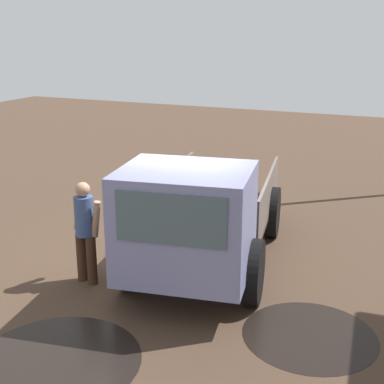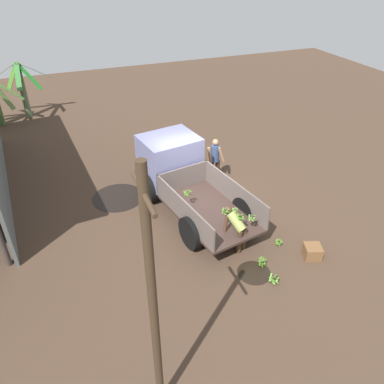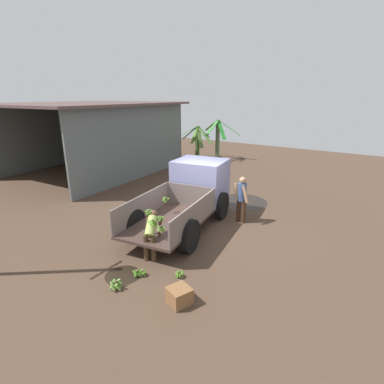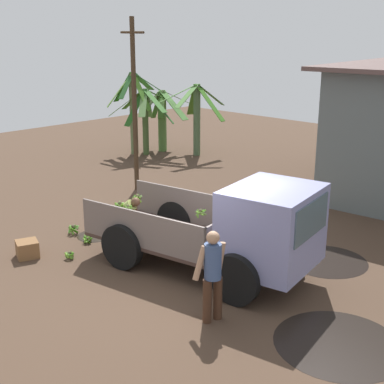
{
  "view_description": "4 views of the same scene",
  "coord_description": "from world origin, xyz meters",
  "px_view_note": "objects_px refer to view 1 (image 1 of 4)",
  "views": [
    {
      "loc": [
        7.65,
        3.6,
        3.88
      ],
      "look_at": [
        0.1,
        0.27,
        1.35
      ],
      "focal_mm": 50.0,
      "sensor_mm": 36.0,
      "label": 1
    },
    {
      "loc": [
        -9.55,
        4.03,
        7.26
      ],
      "look_at": [
        -1.38,
        0.84,
        1.51
      ],
      "focal_mm": 35.0,
      "sensor_mm": 36.0,
      "label": 2
    },
    {
      "loc": [
        -7.86,
        -5.22,
        4.31
      ],
      "look_at": [
        0.09,
        0.27,
        1.17
      ],
      "focal_mm": 28.0,
      "sensor_mm": 36.0,
      "label": 3
    },
    {
      "loc": [
        6.72,
        -7.23,
        4.86
      ],
      "look_at": [
        -0.88,
        0.62,
        1.52
      ],
      "focal_mm": 50.0,
      "sensor_mm": 36.0,
      "label": 4
    }
  ],
  "objects_px": {
    "cargo_truck": "(195,221)",
    "banana_bunch_on_ground_1": "(179,203)",
    "banana_bunch_on_ground_3": "(235,191)",
    "banana_bunch_on_ground_2": "(219,201)",
    "wooden_crate_0": "(171,187)",
    "banana_bunch_on_ground_0": "(224,200)",
    "person_worker_loading": "(224,186)",
    "person_foreground_visitor": "(85,228)"
  },
  "relations": [
    {
      "from": "cargo_truck",
      "to": "banana_bunch_on_ground_3",
      "type": "relative_size",
      "value": 15.91
    },
    {
      "from": "banana_bunch_on_ground_1",
      "to": "banana_bunch_on_ground_2",
      "type": "height_order",
      "value": "banana_bunch_on_ground_1"
    },
    {
      "from": "banana_bunch_on_ground_2",
      "to": "wooden_crate_0",
      "type": "xyz_separation_m",
      "value": [
        -0.31,
        -1.38,
        0.09
      ]
    },
    {
      "from": "cargo_truck",
      "to": "banana_bunch_on_ground_0",
      "type": "distance_m",
      "value": 4.23
    },
    {
      "from": "banana_bunch_on_ground_0",
      "to": "banana_bunch_on_ground_2",
      "type": "xyz_separation_m",
      "value": [
        0.1,
        -0.09,
        -0.01
      ]
    },
    {
      "from": "cargo_truck",
      "to": "banana_bunch_on_ground_1",
      "type": "height_order",
      "value": "cargo_truck"
    },
    {
      "from": "person_foreground_visitor",
      "to": "banana_bunch_on_ground_3",
      "type": "xyz_separation_m",
      "value": [
        -5.21,
        0.65,
        -0.78
      ]
    },
    {
      "from": "cargo_truck",
      "to": "banana_bunch_on_ground_2",
      "type": "height_order",
      "value": "cargo_truck"
    },
    {
      "from": "banana_bunch_on_ground_3",
      "to": "banana_bunch_on_ground_2",
      "type": "bearing_deg",
      "value": -8.86
    },
    {
      "from": "person_foreground_visitor",
      "to": "banana_bunch_on_ground_2",
      "type": "distance_m",
      "value": 4.55
    },
    {
      "from": "person_worker_loading",
      "to": "wooden_crate_0",
      "type": "relative_size",
      "value": 2.75
    },
    {
      "from": "person_worker_loading",
      "to": "cargo_truck",
      "type": "bearing_deg",
      "value": -14.39
    },
    {
      "from": "banana_bunch_on_ground_1",
      "to": "banana_bunch_on_ground_2",
      "type": "distance_m",
      "value": 0.93
    },
    {
      "from": "person_foreground_visitor",
      "to": "person_worker_loading",
      "type": "relative_size",
      "value": 1.32
    },
    {
      "from": "person_worker_loading",
      "to": "banana_bunch_on_ground_3",
      "type": "xyz_separation_m",
      "value": [
        -1.6,
        -0.31,
        -0.61
      ]
    },
    {
      "from": "person_foreground_visitor",
      "to": "person_worker_loading",
      "type": "xyz_separation_m",
      "value": [
        -3.61,
        0.96,
        -0.18
      ]
    },
    {
      "from": "person_worker_loading",
      "to": "banana_bunch_on_ground_1",
      "type": "height_order",
      "value": "person_worker_loading"
    },
    {
      "from": "person_foreground_visitor",
      "to": "banana_bunch_on_ground_0",
      "type": "relative_size",
      "value": 6.92
    },
    {
      "from": "banana_bunch_on_ground_1",
      "to": "person_foreground_visitor",
      "type": "bearing_deg",
      "value": 3.85
    },
    {
      "from": "person_worker_loading",
      "to": "banana_bunch_on_ground_2",
      "type": "xyz_separation_m",
      "value": [
        -0.84,
        -0.43,
        -0.65
      ]
    },
    {
      "from": "cargo_truck",
      "to": "wooden_crate_0",
      "type": "bearing_deg",
      "value": -159.44
    },
    {
      "from": "person_foreground_visitor",
      "to": "banana_bunch_on_ground_1",
      "type": "relative_size",
      "value": 7.48
    },
    {
      "from": "banana_bunch_on_ground_1",
      "to": "banana_bunch_on_ground_3",
      "type": "relative_size",
      "value": 0.69
    },
    {
      "from": "cargo_truck",
      "to": "banana_bunch_on_ground_2",
      "type": "xyz_separation_m",
      "value": [
        -3.89,
        -1.08,
        -0.99
      ]
    },
    {
      "from": "banana_bunch_on_ground_3",
      "to": "banana_bunch_on_ground_1",
      "type": "bearing_deg",
      "value": -36.89
    },
    {
      "from": "banana_bunch_on_ground_2",
      "to": "banana_bunch_on_ground_3",
      "type": "bearing_deg",
      "value": 171.14
    },
    {
      "from": "banana_bunch_on_ground_2",
      "to": "person_worker_loading",
      "type": "bearing_deg",
      "value": 27.13
    },
    {
      "from": "person_worker_loading",
      "to": "banana_bunch_on_ground_2",
      "type": "height_order",
      "value": "person_worker_loading"
    },
    {
      "from": "banana_bunch_on_ground_0",
      "to": "banana_bunch_on_ground_3",
      "type": "bearing_deg",
      "value": 177.09
    },
    {
      "from": "person_foreground_visitor",
      "to": "wooden_crate_0",
      "type": "xyz_separation_m",
      "value": [
        -4.75,
        -0.85,
        -0.73
      ]
    },
    {
      "from": "banana_bunch_on_ground_1",
      "to": "cargo_truck",
      "type": "bearing_deg",
      "value": 28.81
    },
    {
      "from": "banana_bunch_on_ground_3",
      "to": "wooden_crate_0",
      "type": "relative_size",
      "value": 0.7
    },
    {
      "from": "cargo_truck",
      "to": "banana_bunch_on_ground_1",
      "type": "bearing_deg",
      "value": -161.03
    },
    {
      "from": "banana_bunch_on_ground_2",
      "to": "person_foreground_visitor",
      "type": "bearing_deg",
      "value": -6.86
    },
    {
      "from": "banana_bunch_on_ground_0",
      "to": "cargo_truck",
      "type": "bearing_deg",
      "value": 14.01
    },
    {
      "from": "person_worker_loading",
      "to": "person_foreground_visitor",
      "type": "bearing_deg",
      "value": -41.41
    },
    {
      "from": "cargo_truck",
      "to": "wooden_crate_0",
      "type": "distance_m",
      "value": 4.95
    },
    {
      "from": "person_worker_loading",
      "to": "wooden_crate_0",
      "type": "xyz_separation_m",
      "value": [
        -1.14,
        -1.81,
        -0.55
      ]
    },
    {
      "from": "person_worker_loading",
      "to": "banana_bunch_on_ground_3",
      "type": "relative_size",
      "value": 3.93
    },
    {
      "from": "person_foreground_visitor",
      "to": "banana_bunch_on_ground_1",
      "type": "xyz_separation_m",
      "value": [
        -3.98,
        -0.27,
        -0.82
      ]
    },
    {
      "from": "cargo_truck",
      "to": "banana_bunch_on_ground_0",
      "type": "xyz_separation_m",
      "value": [
        -4.0,
        -1.0,
        -0.97
      ]
    },
    {
      "from": "person_foreground_visitor",
      "to": "banana_bunch_on_ground_2",
      "type": "bearing_deg",
      "value": 4.42
    }
  ]
}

